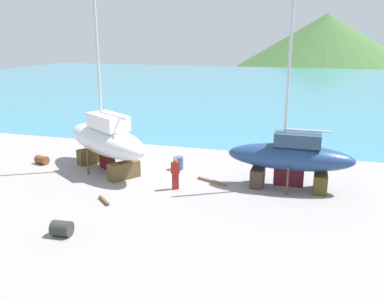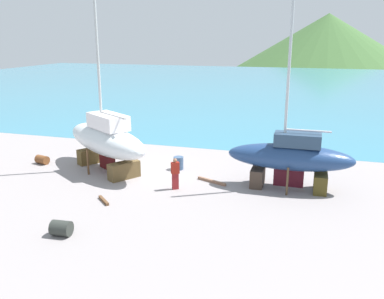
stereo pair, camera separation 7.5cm
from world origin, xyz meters
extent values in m
plane|color=gray|center=(0.00, -3.09, 0.00)|extent=(40.03, 40.03, 0.00)
cube|color=teal|center=(0.00, 49.65, 0.00)|extent=(135.06, 85.46, 0.01)
cone|color=#3E6332|center=(13.86, 165.76, 0.00)|extent=(118.47, 118.47, 34.91)
cube|color=brown|center=(-3.99, 1.35, 0.50)|extent=(1.63, 1.98, 1.00)
cube|color=brown|center=(-0.58, -0.88, 0.50)|extent=(1.63, 1.98, 1.00)
cylinder|color=brown|center=(-3.00, -0.86, 0.81)|extent=(0.12, 0.12, 1.62)
cylinder|color=brown|center=(-1.57, 1.33, 0.81)|extent=(0.12, 0.12, 1.62)
ellipsoid|color=white|center=(-2.28, 0.24, 1.98)|extent=(8.11, 6.45, 1.77)
cube|color=#4E1012|center=(-2.28, 0.24, 0.47)|extent=(1.68, 1.14, 1.24)
cube|color=white|center=(-1.94, 0.02, 3.22)|extent=(3.23, 2.80, 0.89)
cylinder|color=#B9C0C0|center=(-2.62, 0.46, 8.52)|extent=(0.17, 0.17, 11.48)
cylinder|color=beige|center=(-1.43, -0.32, 3.68)|extent=(2.45, 1.66, 0.12)
cube|color=#43342B|center=(7.22, 0.23, 0.52)|extent=(0.70, 1.53, 1.03)
cube|color=#4A3F1A|center=(10.63, 0.24, 0.52)|extent=(0.70, 1.53, 1.03)
cylinder|color=brown|center=(8.93, -0.81, 0.77)|extent=(0.12, 0.12, 1.53)
cylinder|color=brown|center=(8.92, 1.28, 0.77)|extent=(0.12, 0.12, 1.53)
ellipsoid|color=navy|center=(8.93, 0.23, 1.82)|extent=(6.83, 1.92, 1.43)
cube|color=#4D121D|center=(8.93, 0.23, 0.60)|extent=(1.64, 0.08, 1.00)
cube|color=navy|center=(9.27, 0.23, 2.82)|extent=(2.46, 1.15, 0.72)
cylinder|color=silver|center=(8.58, 0.23, 6.31)|extent=(0.15, 0.15, 7.69)
cylinder|color=silver|center=(9.78, 0.24, 3.37)|extent=(2.39, 0.11, 0.11)
cube|color=maroon|center=(2.93, -1.68, 0.46)|extent=(0.39, 0.36, 0.91)
cube|color=maroon|center=(2.93, -1.68, 1.24)|extent=(0.50, 0.45, 0.65)
sphere|color=#976245|center=(2.93, -1.68, 1.67)|extent=(0.22, 0.22, 0.22)
cylinder|color=#2E322E|center=(0.03, -8.25, 0.33)|extent=(0.87, 0.73, 0.67)
cylinder|color=#3B5372|center=(1.99, 1.70, 0.41)|extent=(0.71, 0.71, 0.82)
cylinder|color=brown|center=(-7.09, 0.19, 0.29)|extent=(0.96, 0.76, 0.57)
cube|color=brown|center=(-0.03, -4.44, 0.07)|extent=(1.01, 0.96, 0.14)
cube|color=#87614B|center=(4.61, -0.07, 0.08)|extent=(1.86, 0.90, 0.16)
camera|label=1|loc=(9.81, -21.80, 8.23)|focal=38.09mm
camera|label=2|loc=(9.88, -21.78, 8.23)|focal=38.09mm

